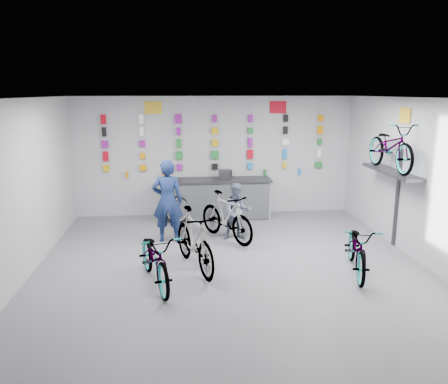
{
  "coord_description": "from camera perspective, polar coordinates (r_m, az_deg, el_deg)",
  "views": [
    {
      "loc": [
        -0.87,
        -6.97,
        3.1
      ],
      "look_at": [
        -0.02,
        1.4,
        1.16
      ],
      "focal_mm": 35.0,
      "sensor_mm": 36.0,
      "label": 1
    }
  ],
  "objects": [
    {
      "name": "counter",
      "position": [
        10.86,
        -1.01,
        -0.96
      ],
      "size": [
        2.7,
        0.66,
        1.0
      ],
      "color": "black",
      "rests_on": "floor"
    },
    {
      "name": "wall_left",
      "position": [
        7.62,
        -25.83,
        -0.47
      ],
      "size": [
        0.0,
        8.0,
        8.0
      ],
      "primitive_type": "plane",
      "rotation": [
        1.57,
        0.0,
        1.57
      ],
      "color": "#B7B7BA",
      "rests_on": "floor"
    },
    {
      "name": "merch_wall",
      "position": [
        11.0,
        -1.64,
        6.14
      ],
      "size": [
        5.57,
        0.08,
        1.56
      ],
      "color": "#E3A709",
      "rests_on": "wall_back"
    },
    {
      "name": "bike_center",
      "position": [
        7.77,
        -3.9,
        -6.28
      ],
      "size": [
        1.05,
        1.88,
        1.09
      ],
      "primitive_type": "imported",
      "rotation": [
        0.0,
        0.0,
        0.32
      ],
      "color": "gray",
      "rests_on": "floor"
    },
    {
      "name": "wall_back",
      "position": [
        11.12,
        -1.23,
        4.68
      ],
      "size": [
        7.0,
        0.0,
        7.0
      ],
      "primitive_type": "plane",
      "rotation": [
        1.57,
        0.0,
        0.0
      ],
      "color": "#B7B7BA",
      "rests_on": "floor"
    },
    {
      "name": "bike_left",
      "position": [
        7.26,
        -8.98,
        -8.49
      ],
      "size": [
        1.08,
        1.87,
        0.93
      ],
      "primitive_type": "imported",
      "rotation": [
        0.0,
        0.0,
        0.28
      ],
      "color": "gray",
      "rests_on": "floor"
    },
    {
      "name": "bike_right",
      "position": [
        7.97,
        17.04,
        -7.02
      ],
      "size": [
        1.0,
        1.81,
        0.9
      ],
      "primitive_type": "imported",
      "rotation": [
        0.0,
        0.0,
        -0.25
      ],
      "color": "gray",
      "rests_on": "floor"
    },
    {
      "name": "sign_side",
      "position": [
        9.26,
        22.55,
        9.21
      ],
      "size": [
        0.02,
        0.4,
        0.3
      ],
      "primitive_type": "cube",
      "color": "gold",
      "rests_on": "wall_right"
    },
    {
      "name": "register",
      "position": [
        10.76,
        0.07,
        2.3
      ],
      "size": [
        0.29,
        0.31,
        0.22
      ],
      "primitive_type": "cube",
      "rotation": [
        0.0,
        0.0,
        -0.04
      ],
      "color": "black",
      "rests_on": "counter"
    },
    {
      "name": "clerk",
      "position": [
        9.19,
        -7.38,
        -1.16
      ],
      "size": [
        0.65,
        0.44,
        1.75
      ],
      "primitive_type": "imported",
      "rotation": [
        0.0,
        0.0,
        3.1
      ],
      "color": "#15244D",
      "rests_on": "floor"
    },
    {
      "name": "ceiling",
      "position": [
        7.02,
        1.37,
        12.15
      ],
      "size": [
        8.0,
        8.0,
        0.0
      ],
      "primitive_type": "plane",
      "rotation": [
        3.14,
        0.0,
        0.0
      ],
      "color": "white",
      "rests_on": "wall_back"
    },
    {
      "name": "customer",
      "position": [
        9.3,
        1.75,
        -2.56
      ],
      "size": [
        0.6,
        0.47,
        1.22
      ],
      "primitive_type": "imported",
      "rotation": [
        0.0,
        0.0,
        -0.01
      ],
      "color": "#505B72",
      "rests_on": "floor"
    },
    {
      "name": "sign_left",
      "position": [
        10.97,
        -9.23,
        10.81
      ],
      "size": [
        0.42,
        0.02,
        0.3
      ],
      "primitive_type": "cube",
      "color": "gold",
      "rests_on": "wall_back"
    },
    {
      "name": "sign_right",
      "position": [
        11.23,
        7.07,
        10.93
      ],
      "size": [
        0.42,
        0.02,
        0.3
      ],
      "primitive_type": "cube",
      "color": "red",
      "rests_on": "wall_back"
    },
    {
      "name": "wall_front",
      "position": [
        3.48,
        9.69,
        -14.57
      ],
      "size": [
        7.0,
        0.0,
        7.0
      ],
      "primitive_type": "plane",
      "rotation": [
        -1.57,
        0.0,
        0.0
      ],
      "color": "#B7B7BA",
      "rests_on": "floor"
    },
    {
      "name": "bike_wall",
      "position": [
        9.21,
        20.96,
        5.58
      ],
      "size": [
        0.63,
        1.8,
        0.95
      ],
      "primitive_type": "imported",
      "color": "gray",
      "rests_on": "wall_bracket"
    },
    {
      "name": "bike_service",
      "position": [
        9.28,
        0.3,
        -3.2
      ],
      "size": [
        1.33,
        1.72,
        1.03
      ],
      "primitive_type": "imported",
      "rotation": [
        0.0,
        0.0,
        0.56
      ],
      "color": "gray",
      "rests_on": "floor"
    },
    {
      "name": "wall_right",
      "position": [
        8.38,
        25.81,
        0.65
      ],
      "size": [
        0.0,
        8.0,
        8.0
      ],
      "primitive_type": "plane",
      "rotation": [
        1.57,
        0.0,
        -1.57
      ],
      "color": "#B7B7BA",
      "rests_on": "floor"
    },
    {
      "name": "spare_wheel",
      "position": [
        10.51,
        -6.12,
        -2.35
      ],
      "size": [
        0.69,
        0.37,
        0.69
      ],
      "rotation": [
        0.0,
        0.0,
        0.34
      ],
      "color": "black",
      "rests_on": "floor"
    },
    {
      "name": "floor",
      "position": [
        7.67,
        1.25,
        -10.86
      ],
      "size": [
        8.0,
        8.0,
        0.0
      ],
      "primitive_type": "plane",
      "color": "#56565B",
      "rests_on": "ground"
    },
    {
      "name": "wall_bracket",
      "position": [
        9.33,
        21.1,
        1.99
      ],
      "size": [
        0.39,
        1.9,
        2.0
      ],
      "color": "#333338",
      "rests_on": "wall_right"
    }
  ]
}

